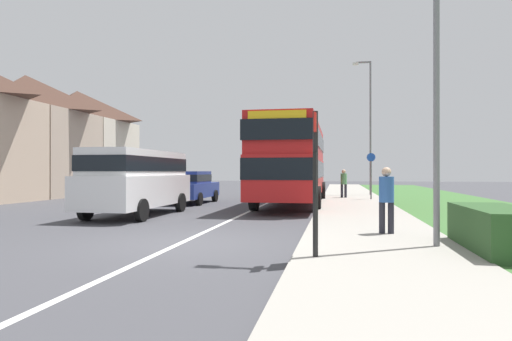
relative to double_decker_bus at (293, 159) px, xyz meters
name	(u,v)px	position (x,y,z in m)	size (l,w,h in m)	color
ground_plane	(181,243)	(-1.36, -11.03, -2.14)	(120.00, 120.00, 0.00)	#424247
lane_marking_centre	(251,210)	(-1.36, -3.03, -2.14)	(0.14, 60.00, 0.01)	silver
pavement_near_side	(362,216)	(2.84, -5.03, -2.08)	(3.20, 68.00, 0.12)	#9E998E
grass_verge_seaward	(500,219)	(7.14, -5.03, -2.10)	(6.00, 68.00, 0.08)	#3D6B33
roadside_hedge	(497,232)	(4.94, -11.33, -1.69)	(1.10, 2.74, 0.90)	#2D5128
double_decker_bus	(293,159)	(0.00, 0.00, 0.00)	(2.80, 11.12, 3.70)	red
parked_van_white	(138,177)	(-4.93, -5.76, -0.78)	(2.11, 5.55, 2.30)	silver
parked_car_blue	(190,186)	(-5.08, 0.21, -1.27)	(1.96, 4.21, 1.57)	navy
pedestrian_at_stop	(386,197)	(3.15, -9.58, -1.17)	(0.34, 0.34, 1.67)	#23232D
pedestrian_walking_away	(344,182)	(2.39, 4.38, -1.17)	(0.34, 0.34, 1.67)	#23232D
bus_stop_sign	(315,173)	(1.64, -12.64, -0.60)	(0.09, 0.52, 2.60)	black
cycle_route_sign	(371,174)	(3.77, 3.20, -0.72)	(0.44, 0.08, 2.52)	slate
street_lamp_near	(431,9)	(3.82, -11.17, 2.60)	(1.14, 0.20, 8.37)	slate
street_lamp_mid	(369,120)	(3.97, 7.58, 2.61)	(1.14, 0.20, 8.39)	slate
house_terrace_far_side	(25,136)	(-17.24, 4.05, 1.67)	(7.50, 16.48, 7.63)	#C1A88E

